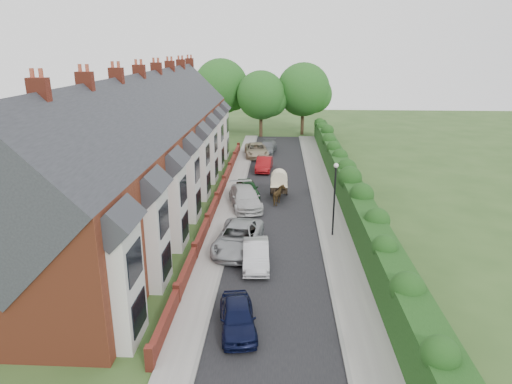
% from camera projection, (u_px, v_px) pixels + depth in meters
% --- Properties ---
extents(ground, '(140.00, 140.00, 0.00)m').
position_uv_depth(ground, '(283.00, 261.00, 27.59)').
color(ground, '#2D4C1E').
rests_on(ground, ground).
extents(road, '(6.00, 58.00, 0.02)m').
position_uv_depth(road, '(276.00, 202.00, 38.07)').
color(road, black).
rests_on(road, ground).
extents(pavement_hedge_side, '(2.20, 58.00, 0.12)m').
position_uv_depth(pavement_hedge_side, '(326.00, 202.00, 37.85)').
color(pavement_hedge_side, gray).
rests_on(pavement_hedge_side, ground).
extents(pavement_house_side, '(1.70, 58.00, 0.12)m').
position_uv_depth(pavement_house_side, '(230.00, 201.00, 38.25)').
color(pavement_house_side, gray).
rests_on(pavement_house_side, ground).
extents(kerb_hedge_side, '(0.18, 58.00, 0.13)m').
position_uv_depth(kerb_hedge_side, '(313.00, 202.00, 37.90)').
color(kerb_hedge_side, gray).
rests_on(kerb_hedge_side, ground).
extents(kerb_house_side, '(0.18, 58.00, 0.13)m').
position_uv_depth(kerb_house_side, '(240.00, 201.00, 38.20)').
color(kerb_house_side, gray).
rests_on(kerb_house_side, ground).
extents(hedge, '(2.10, 58.00, 2.85)m').
position_uv_depth(hedge, '(349.00, 185.00, 37.29)').
color(hedge, '#143410').
rests_on(hedge, ground).
extents(terrace_row, '(9.05, 40.50, 11.50)m').
position_uv_depth(terrace_row, '(147.00, 151.00, 36.26)').
color(terrace_row, brown).
rests_on(terrace_row, ground).
extents(garden_wall_row, '(0.35, 40.35, 1.10)m').
position_uv_depth(garden_wall_row, '(217.00, 200.00, 37.22)').
color(garden_wall_row, maroon).
rests_on(garden_wall_row, ground).
extents(lamppost, '(0.32, 0.32, 5.16)m').
position_uv_depth(lamppost, '(335.00, 190.00, 30.22)').
color(lamppost, black).
rests_on(lamppost, ground).
extents(tree_far_left, '(7.14, 6.80, 9.29)m').
position_uv_depth(tree_far_left, '(263.00, 96.00, 64.10)').
color(tree_far_left, '#332316').
rests_on(tree_far_left, ground).
extents(tree_far_right, '(7.98, 7.60, 10.31)m').
position_uv_depth(tree_far_right, '(306.00, 91.00, 65.52)').
color(tree_far_right, '#332316').
rests_on(tree_far_right, ground).
extents(tree_far_back, '(8.40, 8.00, 10.82)m').
position_uv_depth(tree_far_back, '(224.00, 88.00, 66.97)').
color(tree_far_back, '#332316').
rests_on(tree_far_back, ground).
extents(car_navy, '(2.20, 4.15, 1.35)m').
position_uv_depth(car_navy, '(238.00, 317.00, 20.73)').
color(car_navy, black).
rests_on(car_navy, ground).
extents(car_silver_a, '(1.74, 4.35, 1.40)m').
position_uv_depth(car_silver_a, '(256.00, 254.00, 26.88)').
color(car_silver_a, '#B2B2B7').
rests_on(car_silver_a, ground).
extents(car_silver_b, '(3.26, 6.02, 1.60)m').
position_uv_depth(car_silver_b, '(238.00, 238.00, 28.99)').
color(car_silver_b, '#969A9D').
rests_on(car_silver_b, ground).
extents(car_white, '(3.38, 5.83, 1.59)m').
position_uv_depth(car_white, '(245.00, 198.00, 36.68)').
color(car_white, '#BABABA').
rests_on(car_white, ground).
extents(car_green, '(2.56, 4.33, 1.38)m').
position_uv_depth(car_green, '(248.00, 188.00, 39.51)').
color(car_green, '#0F3314').
rests_on(car_green, ground).
extents(car_red, '(1.77, 4.44, 1.44)m').
position_uv_depth(car_red, '(264.00, 164.00, 47.49)').
color(car_red, maroon).
rests_on(car_red, ground).
extents(car_beige, '(3.24, 5.89, 1.56)m').
position_uv_depth(car_beige, '(256.00, 150.00, 53.56)').
color(car_beige, tan).
rests_on(car_beige, ground).
extents(car_grey, '(2.57, 5.13, 1.43)m').
position_uv_depth(car_grey, '(267.00, 147.00, 55.48)').
color(car_grey, slate).
rests_on(car_grey, ground).
extents(horse, '(1.23, 1.94, 1.51)m').
position_uv_depth(horse, '(279.00, 196.00, 37.31)').
color(horse, '#443118').
rests_on(horse, ground).
extents(horse_cart, '(1.50, 3.31, 2.39)m').
position_uv_depth(horse_cart, '(279.00, 182.00, 38.97)').
color(horse_cart, black).
rests_on(horse_cart, ground).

